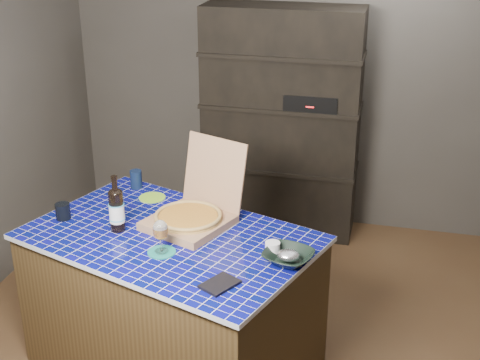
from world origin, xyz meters
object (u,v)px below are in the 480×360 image
(pizza_box, at_px, (191,215))
(mead_bottle, at_px, (117,209))
(wine_glass, at_px, (161,231))
(dvd_case, at_px, (220,284))
(bowl, at_px, (288,257))
(kitchen_island, at_px, (173,301))

(pizza_box, distance_m, mead_bottle, 0.41)
(wine_glass, bearing_deg, dvd_case, -31.38)
(wine_glass, bearing_deg, bowl, 5.40)
(kitchen_island, distance_m, mead_bottle, 0.62)
(dvd_case, bearing_deg, bowl, 75.06)
(pizza_box, height_order, bowl, pizza_box)
(pizza_box, distance_m, bowl, 0.66)
(mead_bottle, height_order, wine_glass, mead_bottle)
(kitchen_island, relative_size, dvd_case, 9.99)
(mead_bottle, bearing_deg, bowl, -7.01)
(bowl, bearing_deg, wine_glass, -174.60)
(bowl, bearing_deg, dvd_case, -133.36)
(wine_glass, relative_size, dvd_case, 1.02)
(kitchen_island, xyz_separation_m, mead_bottle, (-0.30, -0.01, 0.55))
(kitchen_island, xyz_separation_m, wine_glass, (0.02, -0.19, 0.55))
(pizza_box, xyz_separation_m, bowl, (0.60, -0.28, -0.03))
(wine_glass, height_order, bowl, wine_glass)
(wine_glass, distance_m, bowl, 0.66)
(kitchen_island, xyz_separation_m, dvd_case, (0.40, -0.42, 0.43))
(mead_bottle, bearing_deg, wine_glass, -29.42)
(kitchen_island, height_order, bowl, bowl)
(dvd_case, relative_size, bowl, 0.72)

